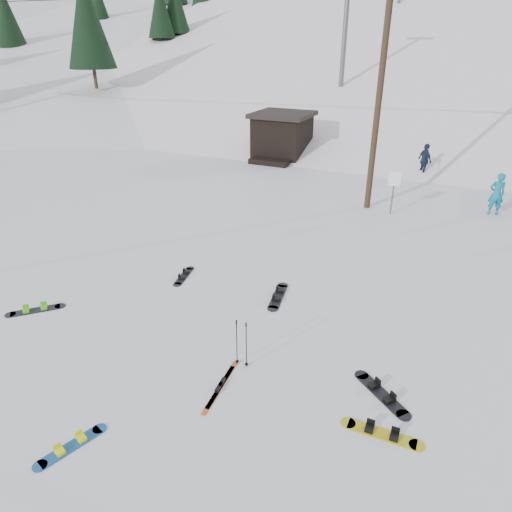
% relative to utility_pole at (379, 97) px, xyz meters
% --- Properties ---
extents(ground, '(200.00, 200.00, 0.00)m').
position_rel_utility_pole_xyz_m(ground, '(-2.00, -14.00, -4.68)').
color(ground, silver).
rests_on(ground, ground).
extents(ski_slope, '(60.00, 85.24, 65.97)m').
position_rel_utility_pole_xyz_m(ski_slope, '(-2.00, 41.00, -16.68)').
color(ski_slope, white).
rests_on(ski_slope, ground).
extents(ridge_left, '(47.54, 95.03, 58.38)m').
position_rel_utility_pole_xyz_m(ridge_left, '(-38.00, 34.00, -15.68)').
color(ridge_left, silver).
rests_on(ridge_left, ground).
extents(treeline_left, '(20.00, 64.00, 10.00)m').
position_rel_utility_pole_xyz_m(treeline_left, '(-36.00, 26.00, -4.68)').
color(treeline_left, black).
rests_on(treeline_left, ground).
extents(treeline_crest, '(50.00, 6.00, 10.00)m').
position_rel_utility_pole_xyz_m(treeline_crest, '(-2.00, 72.00, -4.68)').
color(treeline_crest, black).
rests_on(treeline_crest, ski_slope).
extents(utility_pole, '(2.00, 0.26, 9.00)m').
position_rel_utility_pole_xyz_m(utility_pole, '(0.00, 0.00, 0.00)').
color(utility_pole, '#3A2819').
rests_on(utility_pole, ground).
extents(trail_sign, '(0.50, 0.09, 1.85)m').
position_rel_utility_pole_xyz_m(trail_sign, '(1.10, -0.42, -3.41)').
color(trail_sign, '#595B60').
rests_on(trail_sign, ground).
extents(lift_hut, '(3.40, 4.10, 2.75)m').
position_rel_utility_pole_xyz_m(lift_hut, '(-7.00, 6.94, -3.32)').
color(lift_hut, black).
rests_on(lift_hut, ground).
extents(lift_tower_near, '(2.20, 0.36, 8.00)m').
position_rel_utility_pole_xyz_m(lift_tower_near, '(-6.00, 16.00, 3.18)').
color(lift_tower_near, '#595B60').
rests_on(lift_tower_near, ski_slope).
extents(hero_snowboard, '(0.63, 1.38, 0.10)m').
position_rel_utility_pole_xyz_m(hero_snowboard, '(-1.96, -15.57, -4.65)').
color(hero_snowboard, '#174F96').
rests_on(hero_snowboard, ground).
extents(hero_skis, '(0.28, 1.75, 0.09)m').
position_rel_utility_pole_xyz_m(hero_skis, '(-0.23, -12.97, -4.65)').
color(hero_skis, '#AD3F11').
rests_on(hero_skis, ground).
extents(ski_poles, '(0.33, 0.09, 1.20)m').
position_rel_utility_pole_xyz_m(ski_poles, '(-0.15, -12.10, -4.07)').
color(ski_poles, black).
rests_on(ski_poles, ground).
extents(board_scatter_b, '(0.49, 1.35, 0.10)m').
position_rel_utility_pole_xyz_m(board_scatter_b, '(-3.78, -9.02, -4.66)').
color(board_scatter_b, black).
rests_on(board_scatter_b, ground).
extents(board_scatter_c, '(1.18, 1.21, 0.11)m').
position_rel_utility_pole_xyz_m(board_scatter_c, '(-6.40, -12.49, -4.65)').
color(board_scatter_c, black).
rests_on(board_scatter_c, ground).
extents(board_scatter_d, '(1.37, 1.15, 0.12)m').
position_rel_utility_pole_xyz_m(board_scatter_d, '(3.00, -11.70, -4.65)').
color(board_scatter_d, black).
rests_on(board_scatter_d, ground).
extents(board_scatter_e, '(1.60, 0.31, 0.11)m').
position_rel_utility_pole_xyz_m(board_scatter_e, '(3.21, -12.80, -4.65)').
color(board_scatter_e, gold).
rests_on(board_scatter_e, ground).
extents(board_scatter_f, '(0.56, 1.66, 0.12)m').
position_rel_utility_pole_xyz_m(board_scatter_f, '(-0.57, -8.91, -4.65)').
color(board_scatter_f, black).
rests_on(board_scatter_f, ground).
extents(skier_teal, '(0.77, 0.63, 1.81)m').
position_rel_utility_pole_xyz_m(skier_teal, '(5.07, 1.41, -3.78)').
color(skier_teal, '#0E6C8C').
rests_on(skier_teal, ground).
extents(skier_navy, '(1.02, 1.08, 1.80)m').
position_rel_utility_pole_xyz_m(skier_navy, '(1.61, 6.15, -3.78)').
color(skier_navy, '#17213A').
rests_on(skier_navy, ground).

